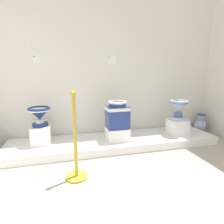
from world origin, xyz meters
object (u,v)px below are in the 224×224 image
object	(u,v)px
stanchion_post_near_left	(76,154)
antique_toilet_central_ornate	(117,114)
plinth_block_squat_floral	(177,127)
plinth_block_pale_glazed	(41,135)
antique_toilet_pale_glazed	(39,114)
decorative_vase_companion	(200,125)
info_placard_second	(112,60)
plinth_block_central_ornate	(117,134)
antique_toilet_squat_floral	(179,108)
info_placard_first	(36,59)

from	to	relation	value
stanchion_post_near_left	antique_toilet_central_ornate	bearing A→B (deg)	47.43
antique_toilet_central_ornate	plinth_block_squat_floral	bearing A→B (deg)	-0.03
plinth_block_pale_glazed	plinth_block_squat_floral	size ratio (longest dim) A/B	0.97
antique_toilet_pale_glazed	decorative_vase_companion	xyz separation A→B (m)	(3.06, 0.16, -0.43)
plinth_block_pale_glazed	info_placard_second	world-z (taller)	info_placard_second
plinth_block_squat_floral	antique_toilet_central_ornate	bearing A→B (deg)	179.97
plinth_block_central_ornate	antique_toilet_squat_floral	bearing A→B (deg)	-0.03
antique_toilet_squat_floral	info_placard_first	world-z (taller)	info_placard_first
antique_toilet_pale_glazed	info_placard_second	distance (m)	1.53
decorative_vase_companion	info_placard_second	bearing A→B (deg)	174.18
plinth_block_pale_glazed	info_placard_first	size ratio (longest dim) A/B	2.67
plinth_block_central_ornate	antique_toilet_squat_floral	distance (m)	1.19
plinth_block_central_ornate	antique_toilet_squat_floral	xyz separation A→B (m)	(1.13, -0.00, 0.39)
decorative_vase_companion	info_placard_first	bearing A→B (deg)	176.54
plinth_block_pale_glazed	plinth_block_central_ornate	bearing A→B (deg)	-6.23
plinth_block_squat_floral	antique_toilet_pale_glazed	bearing A→B (deg)	176.76
plinth_block_central_ornate	info_placard_first	xyz separation A→B (m)	(-1.22, 0.48, 1.21)
antique_toilet_pale_glazed	info_placard_first	bearing A→B (deg)	94.05
decorative_vase_companion	stanchion_post_near_left	world-z (taller)	stanchion_post_near_left
antique_toilet_central_ornate	stanchion_post_near_left	bearing A→B (deg)	-132.57
antique_toilet_central_ornate	plinth_block_pale_glazed	bearing A→B (deg)	173.77
info_placard_first	info_placard_second	size ratio (longest dim) A/B	0.82
antique_toilet_pale_glazed	antique_toilet_central_ornate	size ratio (longest dim) A/B	0.76
antique_toilet_central_ornate	plinth_block_squat_floral	world-z (taller)	antique_toilet_central_ornate
plinth_block_squat_floral	info_placard_second	world-z (taller)	info_placard_second
plinth_block_pale_glazed	info_placard_first	xyz separation A→B (m)	(-0.02, 0.35, 1.17)
plinth_block_squat_floral	stanchion_post_near_left	bearing A→B (deg)	-156.99
antique_toilet_pale_glazed	plinth_block_central_ornate	xyz separation A→B (m)	(1.20, -0.13, -0.37)
plinth_block_squat_floral	plinth_block_pale_glazed	bearing A→B (deg)	176.76
antique_toilet_central_ornate	info_placard_second	size ratio (longest dim) A/B	3.10
plinth_block_pale_glazed	antique_toilet_central_ornate	xyz separation A→B (m)	(1.20, -0.13, 0.29)
antique_toilet_central_ornate	decorative_vase_companion	distance (m)	1.93
plinth_block_central_ornate	plinth_block_squat_floral	distance (m)	1.13
decorative_vase_companion	plinth_block_central_ornate	bearing A→B (deg)	-171.00
antique_toilet_central_ornate	plinth_block_squat_floral	size ratio (longest dim) A/B	1.38
plinth_block_central_ornate	decorative_vase_companion	xyz separation A→B (m)	(1.86, 0.30, -0.05)
antique_toilet_pale_glazed	plinth_block_central_ornate	size ratio (longest dim) A/B	0.96
plinth_block_squat_floral	plinth_block_central_ornate	bearing A→B (deg)	179.97
plinth_block_pale_glazed	stanchion_post_near_left	size ratio (longest dim) A/B	0.30
plinth_block_squat_floral	stanchion_post_near_left	xyz separation A→B (m)	(-1.85, -0.79, 0.03)
antique_toilet_pale_glazed	antique_toilet_central_ornate	bearing A→B (deg)	-6.23
antique_toilet_pale_glazed	plinth_block_central_ornate	distance (m)	1.26
plinth_block_pale_glazed	info_placard_first	bearing A→B (deg)	94.05
antique_toilet_squat_floral	decorative_vase_companion	world-z (taller)	antique_toilet_squat_floral
plinth_block_central_ornate	decorative_vase_companion	world-z (taller)	decorative_vase_companion
antique_toilet_central_ornate	info_placard_second	distance (m)	1.00
antique_toilet_central_ornate	info_placard_first	world-z (taller)	info_placard_first
info_placard_second	stanchion_post_near_left	world-z (taller)	info_placard_second
plinth_block_squat_floral	info_placard_first	world-z (taller)	info_placard_first
plinth_block_central_ornate	stanchion_post_near_left	size ratio (longest dim) A/B	0.34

